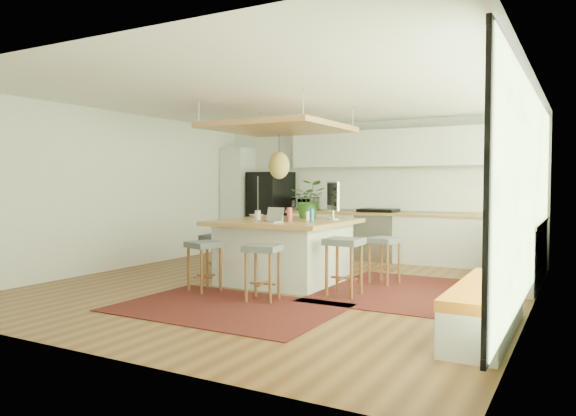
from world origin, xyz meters
The scene contains 37 objects.
floor centered at (0.00, 0.00, 0.00)m, with size 7.00×7.00×0.00m, color #533017.
ceiling centered at (0.00, 0.00, 2.70)m, with size 7.00×7.00×0.00m, color white.
wall_back centered at (0.00, 3.50, 1.35)m, with size 6.50×6.50×0.00m, color silver.
wall_front centered at (0.00, -3.50, 1.35)m, with size 6.50×6.50×0.00m, color silver.
wall_left centered at (-3.25, 0.00, 1.35)m, with size 7.00×7.00×0.00m, color silver.
wall_right centered at (3.25, 0.00, 1.35)m, with size 7.00×7.00×0.00m, color silver.
window_wall centered at (3.22, 0.00, 1.40)m, with size 0.10×6.20×2.60m, color black, non-canonical shape.
pantry centered at (-2.95, 3.18, 1.12)m, with size 0.55×0.60×2.25m, color silver.
back_counter_base centered at (0.55, 3.18, 0.44)m, with size 4.20×0.60×0.88m, color silver.
back_counter_top centered at (0.55, 3.18, 0.90)m, with size 4.24×0.64×0.05m, color olive.
backsplash centered at (0.55, 3.48, 1.35)m, with size 4.20×0.02×0.80m, color white.
upper_cabinets centered at (0.55, 3.32, 2.15)m, with size 4.20×0.34×0.70m, color silver.
range centered at (0.30, 3.18, 0.50)m, with size 0.76×0.62×1.00m, color #A5A5AA, non-canonical shape.
right_counter_base centered at (2.93, 2.00, 0.44)m, with size 0.60×2.50×0.88m, color silver.
right_counter_top centered at (2.93, 2.00, 0.90)m, with size 0.64×2.54×0.05m, color olive.
window_bench centered at (2.95, -1.20, 0.25)m, with size 0.52×2.00×0.50m, color silver, non-canonical shape.
ceiling_panel centered at (-0.30, 0.40, 2.05)m, with size 1.86×1.86×0.80m, color olive, non-canonical shape.
rug_near centered at (0.08, -1.51, 0.01)m, with size 2.60×1.80×0.01m, color black.
rug_right centered at (1.51, 0.45, 0.01)m, with size 1.80×2.60×0.01m, color black.
fridge centered at (-2.12, 3.20, 0.93)m, with size 0.85×0.67×1.72m, color black, non-canonical shape.
island centered at (-0.15, 0.31, 0.47)m, with size 1.85×1.85×0.93m, color olive, non-canonical shape.
stool_near_left centered at (-0.74, -0.87, 0.35)m, with size 0.41×0.41×0.69m, color #464B4E, non-canonical shape.
stool_near_right centered at (0.26, -0.98, 0.35)m, with size 0.42×0.42×0.71m, color #464B4E, non-canonical shape.
stool_right_front centered at (1.03, -0.20, 0.35)m, with size 0.45×0.45×0.76m, color #464B4E, non-canonical shape.
stool_right_back centered at (1.22, 0.85, 0.35)m, with size 0.41×0.41×0.69m, color #464B4E, non-canonical shape.
stool_left_side centered at (-1.41, 0.27, 0.35)m, with size 0.39×0.39×0.65m, color #464B4E, non-canonical shape.
laptop centered at (-0.11, -0.16, 1.05)m, with size 0.30×0.32×0.22m, color #A5A5AA, non-canonical shape.
monitor centered at (0.44, 0.75, 1.19)m, with size 0.63×0.22×0.58m, color #A5A5AA, non-canonical shape.
microwave centered at (-1.25, 3.12, 1.09)m, with size 0.49×0.27×0.33m, color #A5A5AA.
island_plant centered at (0.01, 0.82, 1.16)m, with size 0.54×0.60×0.46m, color #1E4C19.
island_bowl centered at (-0.83, 0.59, 0.96)m, with size 0.21×0.21×0.05m, color white.
island_bottle_0 centered at (-0.70, 0.41, 1.03)m, with size 0.07×0.07×0.19m, color #2B62AF.
island_bottle_1 centered at (-0.55, 0.16, 1.03)m, with size 0.07×0.07×0.19m, color silver.
island_bottle_2 centered at (0.10, 0.01, 1.03)m, with size 0.07×0.07×0.19m, color #AA3A38.
island_bottle_3 centered at (0.20, 0.36, 1.03)m, with size 0.07×0.07×0.19m, color white.
island_bottle_4 centered at (-0.35, 0.56, 1.03)m, with size 0.07×0.07×0.19m, color #588A52.
island_bottle_5 centered at (0.35, 0.21, 1.03)m, with size 0.07×0.07×0.19m, color #2B62AF.
Camera 1 is at (3.79, -6.69, 1.48)m, focal length 33.64 mm.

